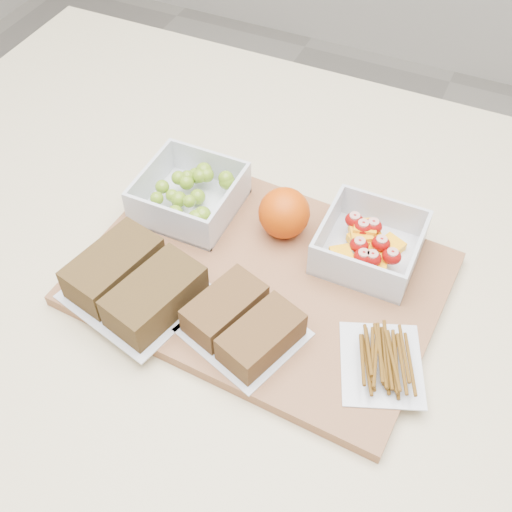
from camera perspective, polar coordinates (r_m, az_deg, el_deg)
The scene contains 8 objects.
counter at distance 1.18m, azimuth -0.14°, elevation -15.16°, with size 1.20×0.90×0.90m, color beige.
cutting_board at distance 0.78m, azimuth 0.46°, elevation -2.02°, with size 0.42×0.30×0.02m, color #8F5E3B.
grape_container at distance 0.84m, azimuth -5.74°, elevation 5.49°, with size 0.12×0.12×0.05m.
fruit_container at distance 0.79m, azimuth 10.00°, elevation 0.94°, with size 0.12×0.12×0.05m.
orange at distance 0.80m, azimuth 2.52°, elevation 3.85°, with size 0.07×0.07×0.07m, color #D04604.
sandwich_bag_left at distance 0.75m, azimuth -10.76°, elevation -2.32°, with size 0.17×0.16×0.05m.
sandwich_bag_center at distance 0.71m, azimuth -1.18°, elevation -5.98°, with size 0.15×0.14×0.04m.
pretzel_bag at distance 0.71m, azimuth 11.20°, elevation -8.98°, with size 0.12×0.13×0.02m.
Camera 1 is at (0.22, -0.47, 1.52)m, focal length 45.00 mm.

